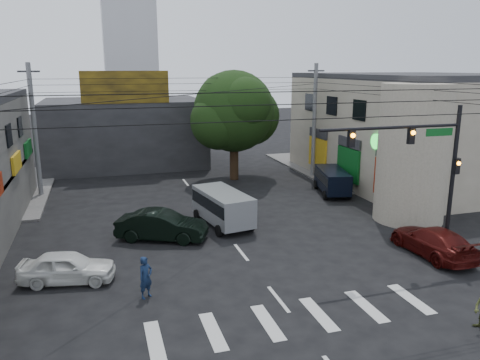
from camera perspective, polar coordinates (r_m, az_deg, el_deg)
name	(u,v)px	position (r m, az deg, el deg)	size (l,w,h in m)	color
ground	(254,269)	(21.53, 1.72, -10.74)	(160.00, 160.00, 0.00)	black
sidewalk_far_right	(377,166)	(44.79, 16.38, 1.70)	(16.00, 16.00, 0.15)	#514F4C
building_right	(416,130)	(40.15, 20.64, 5.75)	(14.00, 18.00, 8.00)	gray
corner_column	(413,154)	(28.86, 20.30, 3.03)	(4.00, 4.00, 8.00)	gray
building_far	(125,132)	(45.02, -13.88, 5.69)	(14.00, 10.00, 6.00)	#232326
billboard	(125,87)	(39.78, -13.81, 10.94)	(7.00, 0.30, 2.60)	olive
street_tree	(234,112)	(37.20, -0.74, 8.34)	(6.40, 6.40, 8.70)	black
traffic_gantry	(425,158)	(22.91, 21.57, 2.48)	(7.10, 0.35, 7.20)	black
utility_pole_far_left	(35,131)	(35.09, -23.74, 5.45)	(0.32, 0.32, 9.20)	#59595B
utility_pole_far_right	(314,121)	(38.68, 9.04, 7.08)	(0.32, 0.32, 9.20)	#59595B
dark_sedan	(162,225)	(25.00, -9.52, -5.49)	(4.97, 3.43, 1.55)	black
white_compact	(67,267)	(21.31, -20.31, -9.93)	(4.17, 2.32, 1.34)	silver
maroon_sedan	(433,241)	(24.58, 22.43, -6.90)	(2.05, 4.84, 1.39)	#400B09
silver_minivan	(223,209)	(26.80, -2.10, -3.51)	(2.72, 4.89, 1.99)	gray
navy_van	(332,182)	(34.09, 11.17, -0.23)	(2.68, 4.68, 1.76)	black
traffic_officer	(146,277)	(19.07, -11.42, -11.55)	(0.74, 0.69, 1.70)	#11203D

